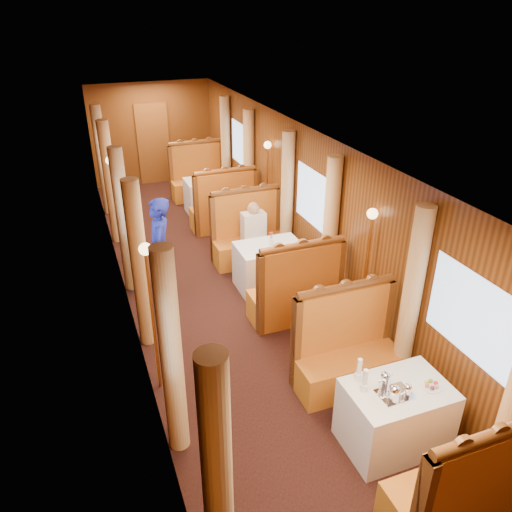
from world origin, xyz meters
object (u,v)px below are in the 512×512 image
rose_vase_far (209,172)px  banquette_far_aft (198,180)px  rose_vase_mid (271,236)px  fruit_plate (431,386)px  teapot_back (385,381)px  steward (160,250)px  table_near (395,416)px  teapot_right (407,392)px  banquette_near_fwd (464,493)px  banquette_far_fwd (224,210)px  table_mid (269,266)px  teapot_left (394,396)px  banquette_near_aft (346,354)px  banquette_mid_aft (248,239)px  tea_tray (395,394)px  passenger (254,229)px  banquette_mid_fwd (296,294)px

rose_vase_far → banquette_far_aft: bearing=90.0°
rose_vase_mid → fruit_plate: bearing=-85.2°
teapot_back → steward: size_ratio=0.10×
table_near → fruit_plate: fruit_plate is taller
rose_vase_mid → teapot_right: bearing=-90.2°
banquette_near_fwd → rose_vase_mid: size_ratio=3.72×
table_near → banquette_far_fwd: bearing=90.0°
table_mid → teapot_left: size_ratio=5.75×
banquette_near_aft → banquette_mid_aft: bearing=90.0°
fruit_plate → rose_vase_far: rose_vase_far is taller
banquette_near_fwd → rose_vase_far: 8.04m
table_mid → banquette_mid_aft: banquette_mid_aft is taller
banquette_far_fwd → fruit_plate: bearing=-87.1°
tea_tray → rose_vase_mid: rose_vase_mid is taller
tea_tray → passenger: size_ratio=0.45×
teapot_left → banquette_mid_fwd: bearing=106.3°
teapot_left → teapot_back: 0.22m
banquette_mid_aft → banquette_far_aft: same height
banquette_far_fwd → fruit_plate: 6.10m
banquette_near_fwd → banquette_mid_aft: (0.00, 5.53, 0.00)m
banquette_near_aft → teapot_back: bearing=-98.0°
teapot_left → rose_vase_mid: bearing=107.2°
table_near → table_mid: same height
tea_tray → teapot_right: (0.10, -0.06, 0.05)m
banquette_mid_fwd → steward: bearing=142.8°
passenger → tea_tray: bearing=-91.4°
teapot_back → fruit_plate: size_ratio=0.78×
banquette_far_fwd → teapot_back: 5.92m
banquette_near_fwd → banquette_far_fwd: (0.00, 7.00, 0.00)m
banquette_mid_fwd → tea_tray: bearing=-92.3°
banquette_near_fwd → banquette_far_aft: bearing=90.0°
banquette_near_fwd → banquette_mid_fwd: 3.50m
table_near → rose_vase_far: (-0.00, 7.01, 0.55)m
steward → passenger: size_ratio=2.20×
table_mid → rose_vase_mid: rose_vase_mid is taller
table_near → steward: steward is taller
table_mid → teapot_right: teapot_right is taller
teapot_back → rose_vase_far: (0.13, 6.93, 0.11)m
teapot_back → rose_vase_mid: (0.14, 3.39, 0.11)m
banquette_mid_fwd → teapot_left: size_ratio=7.34×
banquette_near_fwd → teapot_right: banquette_near_fwd is taller
table_near → passenger: bearing=90.0°
banquette_far_fwd → table_mid: bearing=-90.0°
table_near → banquette_far_aft: bearing=90.0°
banquette_near_fwd → table_mid: banquette_near_fwd is taller
rose_vase_far → passenger: passenger is taller
teapot_right → steward: (-1.69, 3.89, 0.03)m
teapot_right → tea_tray: bearing=128.2°
table_near → teapot_left: (-0.17, -0.13, 0.45)m
banquette_near_fwd → passenger: bearing=90.0°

